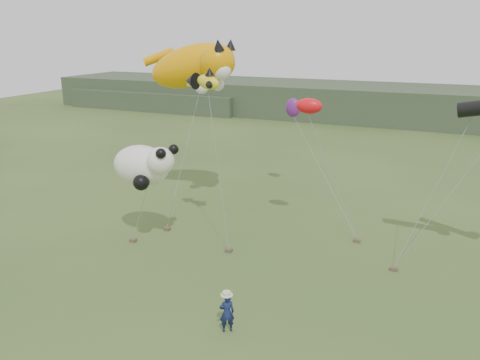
{
  "coord_description": "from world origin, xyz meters",
  "views": [
    {
      "loc": [
        6.52,
        -14.25,
        10.09
      ],
      "look_at": [
        -0.95,
        3.0,
        4.18
      ],
      "focal_mm": 35.0,
      "sensor_mm": 36.0,
      "label": 1
    }
  ],
  "objects": [
    {
      "name": "misc_kites",
      "position": [
        -0.79,
        11.11,
        6.15
      ],
      "size": [
        3.82,
        6.88,
        2.08
      ],
      "color": "red",
      "rests_on": "ground"
    },
    {
      "name": "festival_attendant",
      "position": [
        0.45,
        -1.38,
        0.74
      ],
      "size": [
        0.64,
        0.6,
        1.48
      ],
      "primitive_type": "imported",
      "rotation": [
        0.0,
        0.0,
        3.76
      ],
      "color": "#131D4A",
      "rests_on": "ground"
    },
    {
      "name": "sandbag_anchors",
      "position": [
        -1.33,
        5.36,
        0.08
      ],
      "size": [
        12.76,
        4.73,
        0.16
      ],
      "color": "brown",
      "rests_on": "ground"
    },
    {
      "name": "fish_kite",
      "position": [
        -3.93,
        5.39,
        7.96
      ],
      "size": [
        2.14,
        1.4,
        1.09
      ],
      "color": "yellow",
      "rests_on": "ground"
    },
    {
      "name": "panda_kite",
      "position": [
        -6.38,
        3.9,
        4.0
      ],
      "size": [
        3.48,
        2.25,
        2.16
      ],
      "color": "white",
      "rests_on": "ground"
    },
    {
      "name": "cat_kite",
      "position": [
        -6.57,
        9.9,
        8.31
      ],
      "size": [
        6.9,
        3.75,
        3.62
      ],
      "color": "#E79300",
      "rests_on": "ground"
    },
    {
      "name": "ground",
      "position": [
        0.0,
        0.0,
        0.0
      ],
      "size": [
        120.0,
        120.0,
        0.0
      ],
      "primitive_type": "plane",
      "color": "#385123",
      "rests_on": "ground"
    },
    {
      "name": "headland",
      "position": [
        -3.11,
        44.69,
        1.92
      ],
      "size": [
        90.0,
        13.0,
        4.0
      ],
      "color": "#2D3D28",
      "rests_on": "ground"
    }
  ]
}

